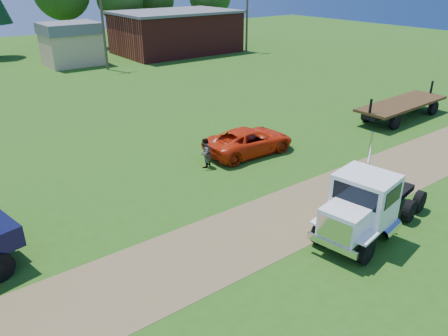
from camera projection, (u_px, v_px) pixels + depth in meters
ground at (297, 213)px, 19.78m from camera, size 140.00×140.00×0.00m
dirt_track at (297, 213)px, 19.78m from camera, size 120.00×4.20×0.01m
white_semi_tractor at (365, 206)px, 17.49m from camera, size 7.08×3.40×4.18m
orange_pickup at (249, 141)px, 26.00m from camera, size 5.66×2.76×1.55m
flatbed_trailer at (402, 106)px, 32.13m from camera, size 8.57×2.88×2.17m
spectator_a at (349, 229)px, 16.79m from camera, size 0.82×0.83×1.93m
spectator_b at (205, 153)px, 24.11m from camera, size 1.01×0.93×1.67m
brick_building at (176, 32)px, 57.65m from camera, size 15.40×10.40×5.30m
tan_shed at (71, 43)px, 50.08m from camera, size 6.20×5.40×4.70m
utility_poles at (103, 25)px, 46.59m from camera, size 42.20×0.28×9.00m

